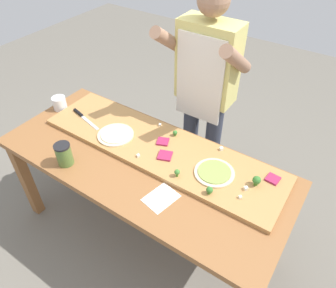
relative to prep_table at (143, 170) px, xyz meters
name	(u,v)px	position (x,y,z in m)	size (l,w,h in m)	color
ground_plane	(148,231)	(0.00, 0.00, -0.68)	(8.00, 8.00, 0.00)	#6B665B
prep_table	(143,170)	(0.00, 0.00, 0.00)	(1.87, 0.80, 0.77)	brown
cutting_board	(159,147)	(0.03, 0.14, 0.11)	(1.64, 0.44, 0.03)	#B27F47
chefs_knife	(82,116)	(-0.61, 0.09, 0.13)	(0.31, 0.09, 0.02)	#B7BABF
pizza_whole_cheese_artichoke	(116,135)	(-0.27, 0.06, 0.13)	(0.24, 0.24, 0.02)	beige
pizza_whole_pesto_green	(214,172)	(0.44, 0.12, 0.13)	(0.24, 0.24, 0.02)	beige
pizza_slice_far_left	(165,156)	(0.11, 0.08, 0.13)	(0.08, 0.08, 0.01)	#9E234C
pizza_slice_center	(273,179)	(0.74, 0.26, 0.13)	(0.07, 0.07, 0.01)	#9E234C
pizza_slice_far_right	(163,142)	(0.03, 0.18, 0.13)	(0.07, 0.07, 0.01)	#9E234C
broccoli_floret_center_left	(210,190)	(0.48, -0.03, 0.15)	(0.04, 0.04, 0.05)	#3F7220
broccoli_floret_front_mid	(257,180)	(0.67, 0.17, 0.16)	(0.05, 0.05, 0.06)	#3F7220
broccoli_floret_back_mid	(177,172)	(0.27, -0.02, 0.15)	(0.03, 0.03, 0.05)	#487A23
broccoli_floret_back_left	(175,133)	(0.06, 0.28, 0.15)	(0.03, 0.03, 0.04)	#3F7220
cheese_crumble_a	(246,188)	(0.64, 0.11, 0.13)	(0.02, 0.02, 0.02)	silver
cheese_crumble_b	(138,156)	(-0.02, -0.02, 0.13)	(0.02, 0.02, 0.02)	white
cheese_crumble_c	(160,125)	(-0.09, 0.31, 0.13)	(0.02, 0.02, 0.02)	white
cheese_crumble_d	(221,149)	(0.38, 0.33, 0.13)	(0.02, 0.02, 0.02)	white
cheese_crumble_e	(240,197)	(0.64, 0.03, 0.13)	(0.02, 0.02, 0.02)	silver
flour_cup	(60,104)	(-0.85, 0.10, 0.14)	(0.10, 0.10, 0.10)	white
sauce_jar	(64,154)	(-0.37, -0.28, 0.17)	(0.10, 0.10, 0.15)	#517033
recipe_note	(161,198)	(0.27, -0.19, 0.10)	(0.14, 0.18, 0.00)	white
cook_center	(205,86)	(0.07, 0.65, 0.32)	(0.54, 0.39, 1.67)	#333847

